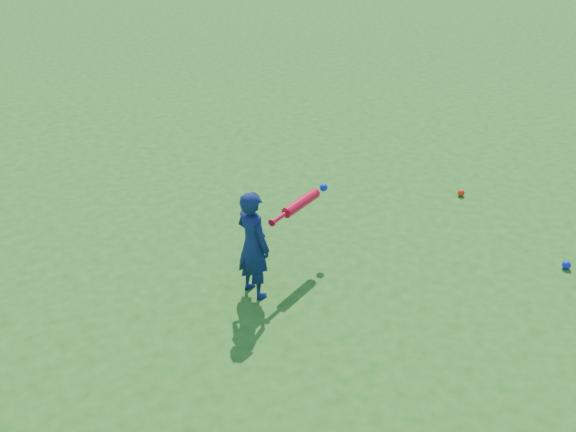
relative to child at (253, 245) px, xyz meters
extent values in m
plane|color=#1E5F16|center=(0.62, 0.28, -0.49)|extent=(80.00, 80.00, 0.00)
imported|color=#0F1D49|center=(0.00, 0.00, 0.00)|extent=(0.28, 0.39, 0.98)
sphere|color=red|center=(2.84, 0.27, -0.45)|extent=(0.08, 0.08, 0.08)
sphere|color=#0C1DD5|center=(2.56, -1.26, -0.45)|extent=(0.08, 0.08, 0.08)
cylinder|color=red|center=(0.20, 0.02, 0.14)|extent=(0.04, 0.07, 0.06)
cylinder|color=red|center=(0.30, 0.06, 0.14)|extent=(0.21, 0.11, 0.04)
cylinder|color=red|center=(0.60, 0.17, 0.14)|extent=(0.45, 0.25, 0.10)
sphere|color=red|center=(0.81, 0.25, 0.14)|extent=(0.10, 0.10, 0.10)
sphere|color=#0B23CA|center=(0.95, 0.30, 0.14)|extent=(0.07, 0.07, 0.07)
camera|label=1|loc=(-2.26, -3.91, 2.81)|focal=40.00mm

